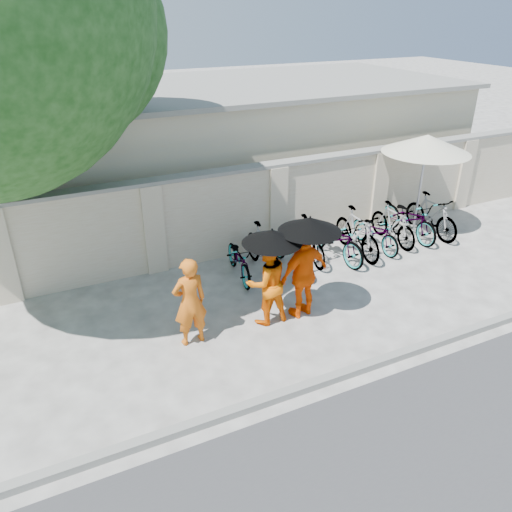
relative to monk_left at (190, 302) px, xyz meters
name	(u,v)px	position (x,y,z in m)	size (l,w,h in m)	color
ground	(257,332)	(1.16, -0.24, -0.82)	(80.00, 80.00, 0.00)	beige
kerb	(305,387)	(1.16, -1.94, -0.76)	(40.00, 0.16, 0.12)	gray
compound_wall	(237,213)	(2.16, 2.96, 0.18)	(20.00, 0.30, 2.00)	beige
building_behind	(216,145)	(3.16, 6.76, 0.78)	(14.00, 6.00, 3.20)	#B7B29C
monk_left	(190,302)	(0.00, 0.00, 0.00)	(0.60, 0.39, 1.65)	#D86113
monk_center	(267,282)	(1.48, 0.03, 0.00)	(0.80, 0.63, 1.66)	#FF6C06
parasol_center	(272,236)	(1.53, -0.05, 0.95)	(1.06, 1.06, 0.95)	black
monk_right	(304,274)	(2.20, -0.07, 0.06)	(1.04, 0.43, 1.77)	#FF5604
parasol_right	(310,224)	(2.22, -0.15, 1.08)	(1.13, 1.13, 1.03)	black
patio_umbrella	(427,145)	(6.80, 2.05, 1.47)	(2.77, 2.77, 2.55)	gray
bike_0	(239,259)	(1.71, 1.80, -0.40)	(0.57, 1.63, 0.85)	#9D9EA9
bike_1	(263,249)	(2.30, 1.85, -0.29)	(0.50, 1.77, 1.06)	#9D9EA9
bike_2	(291,250)	(2.89, 1.65, -0.35)	(0.62, 1.79, 0.94)	#9D9EA9
bike_3	(309,240)	(3.48, 1.87, -0.31)	(0.48, 1.70, 1.02)	#9D9EA9
bike_4	(335,238)	(4.07, 1.67, -0.32)	(0.67, 1.93, 1.02)	#9D9EA9
bike_5	(357,232)	(4.66, 1.64, -0.27)	(0.52, 1.85, 1.11)	#9D9EA9
bike_6	(375,232)	(5.25, 1.70, -0.39)	(0.58, 1.66, 0.87)	#9D9EA9
bike_7	(393,224)	(5.84, 1.78, -0.32)	(0.47, 1.67, 1.00)	#9D9EA9
bike_8	(409,218)	(6.43, 1.88, -0.31)	(0.68, 1.94, 1.02)	#9D9EA9
bike_9	(431,215)	(7.02, 1.73, -0.29)	(0.51, 1.79, 1.08)	#9D9EA9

